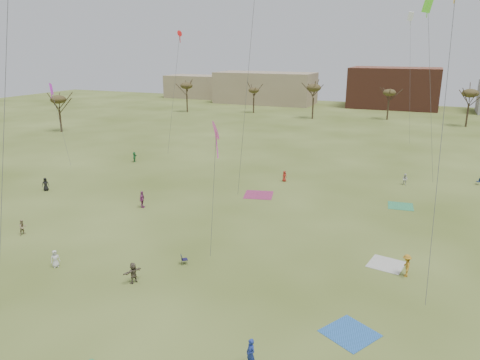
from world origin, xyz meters
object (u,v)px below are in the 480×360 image
at_px(flyer_near_left, 55,259).
at_px(camp_chair_right, 478,183).
at_px(camp_chair_center, 184,261).
at_px(flyer_near_right, 251,354).

relative_size(flyer_near_left, camp_chair_right, 1.73).
height_order(flyer_near_left, camp_chair_center, flyer_near_left).
bearing_deg(camp_chair_center, flyer_near_right, -174.88).
bearing_deg(camp_chair_right, flyer_near_left, -72.00).
distance_m(flyer_near_left, flyer_near_right, 20.29).
height_order(flyer_near_right, camp_chair_center, flyer_near_right).
height_order(flyer_near_right, camp_chair_right, flyer_near_right).
bearing_deg(camp_chair_right, camp_chair_center, -66.35).
height_order(flyer_near_left, flyer_near_right, flyer_near_right).
xyz_separation_m(flyer_near_right, camp_chair_center, (-9.99, 9.74, -0.66)).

